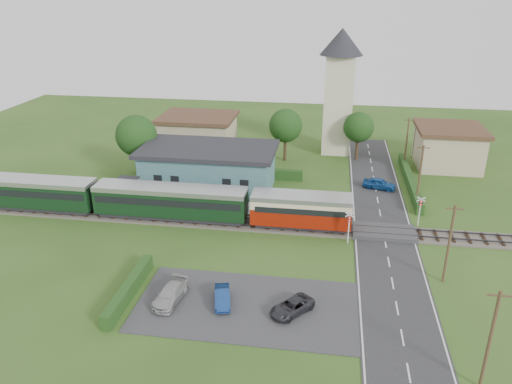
# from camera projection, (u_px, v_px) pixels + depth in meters

# --- Properties ---
(ground) EXTENTS (120.00, 120.00, 0.00)m
(ground) POSITION_uv_depth(u_px,v_px,m) (282.00, 236.00, 49.28)
(ground) COLOR #2D4C19
(railway_track) EXTENTS (76.00, 3.20, 0.49)m
(railway_track) POSITION_uv_depth(u_px,v_px,m) (284.00, 226.00, 51.06)
(railway_track) COLOR #4C443D
(railway_track) RESTS_ON ground
(road) EXTENTS (6.00, 70.00, 0.05)m
(road) POSITION_uv_depth(u_px,v_px,m) (385.00, 243.00, 47.87)
(road) COLOR #28282B
(road) RESTS_ON ground
(car_park) EXTENTS (17.00, 9.00, 0.08)m
(car_park) POSITION_uv_depth(u_px,v_px,m) (246.00, 306.00, 38.53)
(car_park) COLOR #333335
(car_park) RESTS_ON ground
(crossing_deck) EXTENTS (6.20, 3.40, 0.45)m
(crossing_deck) POSITION_uv_depth(u_px,v_px,m) (384.00, 232.00, 49.61)
(crossing_deck) COLOR #333335
(crossing_deck) RESTS_ON ground
(platform) EXTENTS (30.00, 3.00, 0.45)m
(platform) POSITION_uv_depth(u_px,v_px,m) (197.00, 206.00, 55.33)
(platform) COLOR gray
(platform) RESTS_ON ground
(equipment_hut) EXTENTS (2.30, 2.30, 2.55)m
(equipment_hut) POSITION_uv_depth(u_px,v_px,m) (127.00, 190.00, 55.87)
(equipment_hut) COLOR beige
(equipment_hut) RESTS_ON platform
(station_building) EXTENTS (16.00, 9.00, 5.30)m
(station_building) POSITION_uv_depth(u_px,v_px,m) (209.00, 168.00, 59.67)
(station_building) COLOR #3C6D75
(station_building) RESTS_ON ground
(train) EXTENTS (43.20, 2.90, 3.40)m
(train) POSITION_uv_depth(u_px,v_px,m) (141.00, 199.00, 52.38)
(train) COLOR #232328
(train) RESTS_ON ground
(church_tower) EXTENTS (6.00, 6.00, 17.60)m
(church_tower) POSITION_uv_depth(u_px,v_px,m) (339.00, 83.00, 70.17)
(church_tower) COLOR beige
(church_tower) RESTS_ON ground
(house_west) EXTENTS (10.80, 8.80, 5.50)m
(house_west) POSITION_uv_depth(u_px,v_px,m) (198.00, 133.00, 73.10)
(house_west) COLOR tan
(house_west) RESTS_ON ground
(house_east) EXTENTS (8.80, 8.80, 5.50)m
(house_east) POSITION_uv_depth(u_px,v_px,m) (448.00, 146.00, 67.28)
(house_east) COLOR tan
(house_east) RESTS_ON ground
(hedge_carpark) EXTENTS (0.80, 9.00, 1.20)m
(hedge_carpark) POSITION_uv_depth(u_px,v_px,m) (129.00, 289.00, 39.64)
(hedge_carpark) COLOR #193814
(hedge_carpark) RESTS_ON ground
(hedge_roadside) EXTENTS (0.80, 18.00, 1.20)m
(hedge_roadside) POSITION_uv_depth(u_px,v_px,m) (410.00, 180.00, 61.65)
(hedge_roadside) COLOR #193814
(hedge_roadside) RESTS_ON ground
(hedge_station) EXTENTS (22.00, 0.80, 1.30)m
(hedge_station) POSITION_uv_depth(u_px,v_px,m) (218.00, 171.00, 64.56)
(hedge_station) COLOR #193814
(hedge_station) RESTS_ON ground
(tree_a) EXTENTS (5.20, 5.20, 8.00)m
(tree_a) POSITION_uv_depth(u_px,v_px,m) (136.00, 136.00, 62.77)
(tree_a) COLOR #332316
(tree_a) RESTS_ON ground
(tree_b) EXTENTS (4.60, 4.60, 7.34)m
(tree_b) POSITION_uv_depth(u_px,v_px,m) (286.00, 126.00, 68.60)
(tree_b) COLOR #332316
(tree_b) RESTS_ON ground
(tree_c) EXTENTS (4.20, 4.20, 6.78)m
(tree_c) POSITION_uv_depth(u_px,v_px,m) (359.00, 127.00, 69.16)
(tree_c) COLOR #332316
(tree_c) RESTS_ON ground
(utility_pole_a) EXTENTS (1.40, 0.22, 7.00)m
(utility_pole_a) POSITION_uv_depth(u_px,v_px,m) (490.00, 339.00, 29.47)
(utility_pole_a) COLOR #473321
(utility_pole_a) RESTS_ON ground
(utility_pole_b) EXTENTS (1.40, 0.22, 7.00)m
(utility_pole_b) POSITION_uv_depth(u_px,v_px,m) (449.00, 243.00, 40.42)
(utility_pole_b) COLOR #473321
(utility_pole_b) RESTS_ON ground
(utility_pole_c) EXTENTS (1.40, 0.22, 7.00)m
(utility_pole_c) POSITION_uv_depth(u_px,v_px,m) (420.00, 174.00, 55.01)
(utility_pole_c) COLOR #473321
(utility_pole_c) RESTS_ON ground
(utility_pole_d) EXTENTS (1.40, 0.22, 7.00)m
(utility_pole_d) POSITION_uv_depth(u_px,v_px,m) (406.00, 143.00, 65.95)
(utility_pole_d) COLOR #473321
(utility_pole_d) RESTS_ON ground
(crossing_signal_near) EXTENTS (0.84, 0.28, 3.28)m
(crossing_signal_near) POSITION_uv_depth(u_px,v_px,m) (349.00, 223.00, 47.18)
(crossing_signal_near) COLOR silver
(crossing_signal_near) RESTS_ON ground
(crossing_signal_far) EXTENTS (0.84, 0.28, 3.28)m
(crossing_signal_far) POSITION_uv_depth(u_px,v_px,m) (420.00, 207.00, 50.55)
(crossing_signal_far) COLOR silver
(crossing_signal_far) RESTS_ON ground
(streetlamp_west) EXTENTS (0.30, 0.30, 5.15)m
(streetlamp_west) POSITION_uv_depth(u_px,v_px,m) (140.00, 139.00, 69.43)
(streetlamp_west) COLOR #3F3F47
(streetlamp_west) RESTS_ON ground
(streetlamp_east) EXTENTS (0.30, 0.30, 5.15)m
(streetlamp_east) POSITION_uv_depth(u_px,v_px,m) (415.00, 137.00, 70.49)
(streetlamp_east) COLOR #3F3F47
(streetlamp_east) RESTS_ON ground
(car_on_road) EXTENTS (4.19, 2.52, 1.33)m
(car_on_road) POSITION_uv_depth(u_px,v_px,m) (379.00, 183.00, 60.38)
(car_on_road) COLOR #184D95
(car_on_road) RESTS_ON road
(car_park_blue) EXTENTS (1.90, 3.50, 1.09)m
(car_park_blue) POSITION_uv_depth(u_px,v_px,m) (222.00, 297.00, 38.64)
(car_park_blue) COLOR navy
(car_park_blue) RESTS_ON car_park
(car_park_silver) EXTENTS (2.27, 4.42, 1.23)m
(car_park_silver) POSITION_uv_depth(u_px,v_px,m) (171.00, 294.00, 38.90)
(car_park_silver) COLOR #A9A9A9
(car_park_silver) RESTS_ON car_park
(car_park_dark) EXTENTS (3.70, 3.94, 1.03)m
(car_park_dark) POSITION_uv_depth(u_px,v_px,m) (292.00, 307.00, 37.52)
(car_park_dark) COLOR #2B2B31
(car_park_dark) RESTS_ON car_park
(pedestrian_near) EXTENTS (0.60, 0.44, 1.49)m
(pedestrian_near) POSITION_uv_depth(u_px,v_px,m) (272.00, 205.00, 53.37)
(pedestrian_near) COLOR gray
(pedestrian_near) RESTS_ON platform
(pedestrian_far) EXTENTS (0.75, 0.91, 1.75)m
(pedestrian_far) POSITION_uv_depth(u_px,v_px,m) (158.00, 196.00, 55.36)
(pedestrian_far) COLOR gray
(pedestrian_far) RESTS_ON platform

